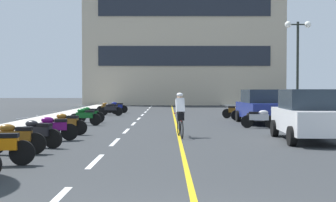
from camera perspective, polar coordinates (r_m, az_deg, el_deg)
ground_plane at (r=25.85m, az=0.20°, el=-2.51°), size 140.00×140.00×0.00m
curb_left at (r=29.68m, az=-13.88°, el=-1.92°), size 2.40×72.00×0.12m
curb_right at (r=29.77m, az=14.17°, el=-1.91°), size 2.40×72.00×0.12m
lane_dash_1 at (r=11.09m, az=-9.76°, el=-7.86°), size 0.14×2.20×0.01m
lane_dash_2 at (r=15.01m, az=-7.21°, el=-5.40°), size 0.14×2.20×0.01m
lane_dash_3 at (r=18.96m, az=-5.73°, el=-3.96°), size 0.14×2.20×0.01m
lane_dash_4 at (r=22.93m, az=-4.76°, el=-3.02°), size 0.14×2.20×0.01m
lane_dash_5 at (r=26.91m, az=-4.08°, el=-2.35°), size 0.14×2.20×0.01m
lane_dash_6 at (r=30.89m, az=-3.57°, el=-1.86°), size 0.14×2.20×0.01m
lane_dash_7 at (r=34.88m, az=-3.18°, el=-1.47°), size 0.14×2.20×0.01m
lane_dash_8 at (r=38.87m, az=-2.87°, el=-1.17°), size 0.14×2.20×0.01m
lane_dash_9 at (r=42.86m, az=-2.62°, el=-0.92°), size 0.14×2.20×0.01m
lane_dash_10 at (r=46.86m, az=-2.41°, el=-0.72°), size 0.14×2.20×0.01m
lane_dash_11 at (r=50.85m, az=-2.24°, el=-0.55°), size 0.14×2.20×0.01m
centre_line_yellow at (r=28.85m, az=0.66°, el=-2.09°), size 0.12×66.00×0.01m
office_building at (r=53.41m, az=1.88°, el=9.82°), size 23.67×6.17×19.09m
street_lamp_mid at (r=25.24m, az=16.64°, el=6.67°), size 1.46×0.36×5.51m
parked_car_near at (r=15.89m, az=17.76°, el=-1.78°), size 2.09×4.28×1.82m
parked_car_mid at (r=23.40m, az=11.85°, el=-0.71°), size 2.07×4.27×1.82m
motorcycle_2 at (r=12.71m, az=-19.86°, el=-4.59°), size 1.70×0.60×0.92m
motorcycle_3 at (r=13.98m, az=-17.14°, el=-4.03°), size 1.65×0.75×0.92m
motorcycle_4 at (r=15.66m, az=-15.15°, el=-3.43°), size 1.65×0.77×0.92m
motorcycle_5 at (r=17.70m, az=-13.51°, el=-2.86°), size 1.70×0.60×0.92m
motorcycle_6 at (r=20.64m, az=11.85°, el=-2.23°), size 1.67×0.70×0.92m
motorcycle_7 at (r=22.19m, az=-11.13°, el=-1.97°), size 1.68×0.64×0.92m
motorcycle_8 at (r=24.02m, az=-10.50°, el=-1.71°), size 1.67×0.70×0.92m
motorcycle_9 at (r=25.83m, az=10.02°, el=-1.49°), size 1.70×0.60×0.92m
motorcycle_10 at (r=27.53m, az=8.80°, el=-1.30°), size 1.70×0.60×0.92m
motorcycle_11 at (r=30.27m, az=-7.75°, el=-1.04°), size 1.67×0.70×0.92m
motorcycle_12 at (r=32.30m, az=-8.19°, el=-0.89°), size 1.70×0.60×0.92m
motorcycle_13 at (r=33.76m, az=-6.99°, el=-0.78°), size 1.70×0.60×0.92m
cyclist_rider at (r=16.37m, az=1.46°, el=-1.71°), size 0.43×1.77×1.71m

